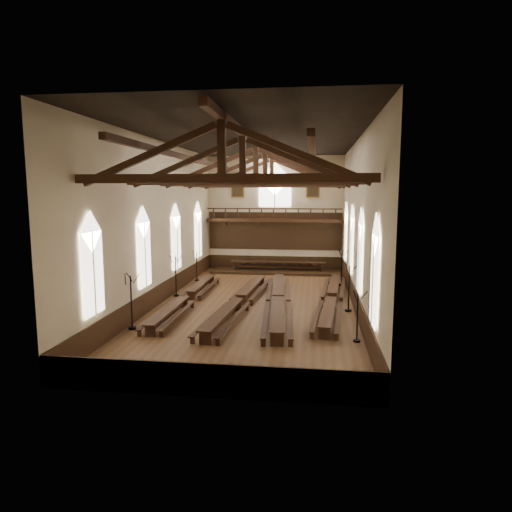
{
  "coord_description": "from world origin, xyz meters",
  "views": [
    {
      "loc": [
        3.53,
        -27.23,
        6.9
      ],
      "look_at": [
        -0.19,
        1.5,
        2.8
      ],
      "focal_mm": 32.0,
      "sensor_mm": 36.0,
      "label": 1
    }
  ],
  "objects": [
    {
      "name": "ground",
      "position": [
        0.0,
        0.0,
        0.0
      ],
      "size": [
        26.0,
        26.0,
        0.0
      ],
      "primitive_type": "plane",
      "color": "brown",
      "rests_on": "ground"
    },
    {
      "name": "room_walls",
      "position": [
        0.0,
        0.0,
        6.46
      ],
      "size": [
        26.0,
        26.0,
        26.0
      ],
      "color": "beige",
      "rests_on": "ground"
    },
    {
      "name": "wainscot_band",
      "position": [
        0.0,
        0.0,
        0.6
      ],
      "size": [
        12.0,
        26.0,
        1.2
      ],
      "color": "#321B0F",
      "rests_on": "ground"
    },
    {
      "name": "side_windows",
      "position": [
        -0.0,
        -0.0,
        3.74
      ],
      "size": [
        11.85,
        19.8,
        4.5
      ],
      "color": "white",
      "rests_on": "room_walls"
    },
    {
      "name": "end_window",
      "position": [
        0.0,
        12.9,
        7.22
      ],
      "size": [
        2.8,
        0.12,
        3.8
      ],
      "color": "white",
      "rests_on": "room_walls"
    },
    {
      "name": "minstrels_gallery",
      "position": [
        0.0,
        12.66,
        3.91
      ],
      "size": [
        11.8,
        1.24,
        3.7
      ],
      "color": "#371D11",
      "rests_on": "room_walls"
    },
    {
      "name": "portraits",
      "position": [
        0.0,
        12.9,
        7.1
      ],
      "size": [
        7.75,
        0.09,
        1.45
      ],
      "color": "brown",
      "rests_on": "room_walls"
    },
    {
      "name": "roof_trusses",
      "position": [
        0.0,
        -0.0,
        8.22
      ],
      "size": [
        11.7,
        25.7,
        2.8
      ],
      "color": "#371D11",
      "rests_on": "room_walls"
    },
    {
      "name": "refectory_row_a",
      "position": [
        -4.22,
        -0.46,
        0.48
      ],
      "size": [
        1.36,
        13.57,
        0.66
      ],
      "color": "#371D11",
      "rests_on": "ground"
    },
    {
      "name": "refectory_row_b",
      "position": [
        -0.85,
        -0.99,
        0.53
      ],
      "size": [
        1.91,
        14.2,
        0.72
      ],
      "color": "#371D11",
      "rests_on": "ground"
    },
    {
      "name": "refectory_row_c",
      "position": [
        1.41,
        -0.68,
        0.55
      ],
      "size": [
        2.02,
        14.48,
        0.75
      ],
      "color": "#371D11",
      "rests_on": "ground"
    },
    {
      "name": "refectory_row_d",
      "position": [
        4.64,
        0.28,
        0.5
      ],
      "size": [
        1.93,
        13.94,
        0.69
      ],
      "color": "#371D11",
      "rests_on": "ground"
    },
    {
      "name": "dais",
      "position": [
        0.43,
        11.4,
        0.1
      ],
      "size": [
        11.4,
        2.97,
        0.2
      ],
      "primitive_type": "cube",
      "color": "#321B0F",
      "rests_on": "ground"
    },
    {
      "name": "high_table",
      "position": [
        0.43,
        11.4,
        0.84
      ],
      "size": [
        8.15,
        1.08,
        0.76
      ],
      "color": "#371D11",
      "rests_on": "dais"
    },
    {
      "name": "high_chairs",
      "position": [
        0.43,
        12.19,
        0.72
      ],
      "size": [
        6.77,
        0.47,
        0.96
      ],
      "color": "#371D11",
      "rests_on": "dais"
    },
    {
      "name": "candelabrum_left_near",
      "position": [
        -5.55,
        -5.89,
        0.88
      ],
      "size": [
        0.78,
        0.89,
        2.9
      ],
      "color": "black",
      "rests_on": "ground"
    },
    {
      "name": "candelabrum_left_mid",
      "position": [
        -5.55,
        1.52,
        0.85
      ],
      "size": [
        0.84,
        0.79,
        2.79
      ],
      "color": "black",
      "rests_on": "ground"
    },
    {
      "name": "candelabrum_left_far",
      "position": [
        -5.55,
        6.9,
        0.73
      ],
      "size": [
        0.7,
        0.72,
        2.41
      ],
      "color": "black",
      "rests_on": "ground"
    },
    {
      "name": "candelabrum_right_near",
      "position": [
        5.55,
        -6.41,
        0.74
      ],
      "size": [
        0.65,
        0.74,
        2.42
      ],
      "color": "black",
      "rests_on": "ground"
    },
    {
      "name": "candelabrum_right_mid",
      "position": [
        5.55,
        -0.95,
        0.86
      ],
      "size": [
        0.78,
        0.87,
        2.84
      ],
      "color": "black",
      "rests_on": "ground"
    },
    {
      "name": "candelabrum_right_far",
      "position": [
        5.55,
        6.54,
        0.82
      ],
      "size": [
        0.75,
        0.83,
        2.71
      ],
      "color": "black",
      "rests_on": "ground"
    }
  ]
}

